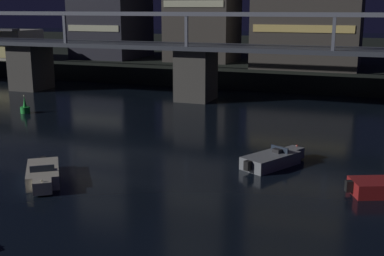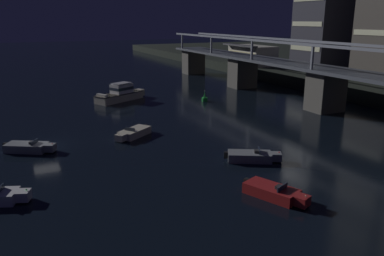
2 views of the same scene
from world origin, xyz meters
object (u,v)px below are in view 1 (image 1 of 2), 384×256
at_px(speedboat_mid_right, 273,159).
at_px(channel_buoy, 25,108).
at_px(river_bridge, 196,62).
at_px(speedboat_mid_center, 43,175).

xyz_separation_m(speedboat_mid_right, channel_buoy, (-25.56, 8.11, 0.06)).
relative_size(speedboat_mid_right, channel_buoy, 2.78).
bearing_deg(channel_buoy, speedboat_mid_right, -17.60).
distance_m(river_bridge, speedboat_mid_right, 24.25).
bearing_deg(river_bridge, speedboat_mid_center, -88.77).
bearing_deg(channel_buoy, river_bridge, 43.44).
height_order(river_bridge, speedboat_mid_center, river_bridge).
distance_m(speedboat_mid_right, channel_buoy, 26.81).
relative_size(river_bridge, speedboat_mid_right, 18.90).
xyz_separation_m(speedboat_mid_center, channel_buoy, (-13.59, 15.69, 0.06)).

